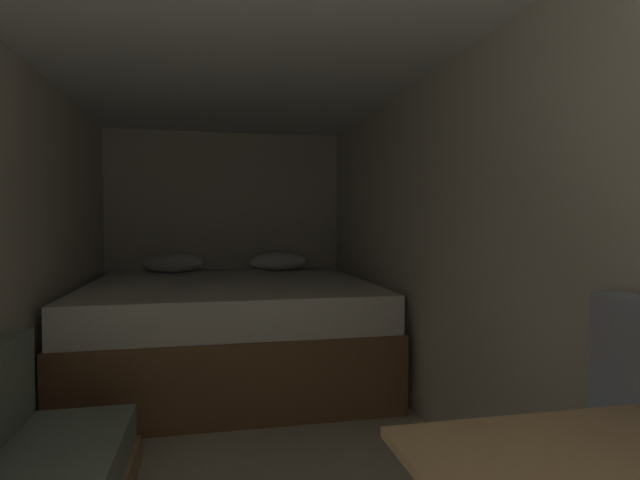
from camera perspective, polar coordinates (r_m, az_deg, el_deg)
name	(u,v)px	position (r m, az deg, el deg)	size (l,w,h in m)	color
wall_back	(226,240)	(5.09, -10.53, 0.05)	(2.34, 0.05, 2.09)	beige
wall_right	(469,256)	(2.70, 16.31, -1.69)	(0.05, 5.38, 2.09)	beige
ceiling_slab	(241,25)	(2.54, -8.81, 22.71)	(2.34, 5.38, 0.05)	white
bed	(230,329)	(4.09, -10.03, -9.76)	(2.12, 2.05, 0.93)	brown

